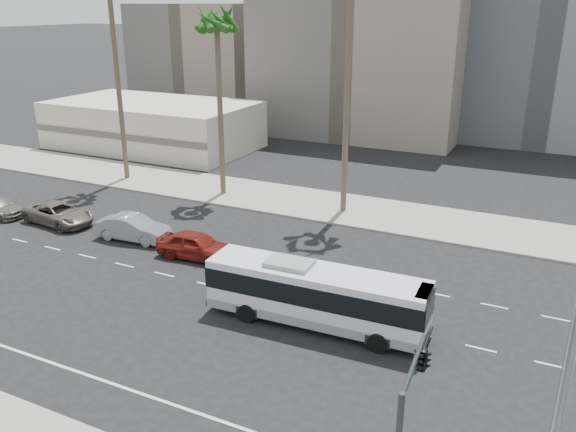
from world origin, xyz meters
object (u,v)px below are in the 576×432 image
Objects in this scene: car_a at (196,245)px; car_b at (133,228)px; car_c at (58,214)px; traffic_signal at (420,367)px; palm_mid at (217,26)px; city_bus at (316,294)px.

car_a is 0.98× the size of car_b.
traffic_signal is (29.27, -13.39, 4.07)m from car_c.
traffic_signal is at bearing -47.73° from palm_mid.
car_a is 0.34× the size of palm_mid.
palm_mid reaches higher than traffic_signal.
traffic_signal is at bearing -131.06° from car_a.
traffic_signal is (7.00, -8.53, 3.18)m from city_bus.
car_a is 0.87× the size of traffic_signal.
car_b is at bearing 145.95° from traffic_signal.
car_a reaches higher than car_b.
car_a is at bearing -88.01° from car_c.
car_c is 18.20m from palm_mid.
palm_mid is at bearing 128.99° from traffic_signal.
car_c is (-22.27, 4.86, -0.89)m from city_bus.
car_a is 0.91× the size of car_c.
palm_mid reaches higher than city_bus.
palm_mid is (-15.24, 15.93, 11.73)m from city_bus.
car_b is at bearing 160.65° from city_bus.
traffic_signal reaches higher than car_c.
car_c is 0.37× the size of palm_mid.
car_a is 21.46m from traffic_signal.
city_bus is at bearing -96.90° from car_c.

